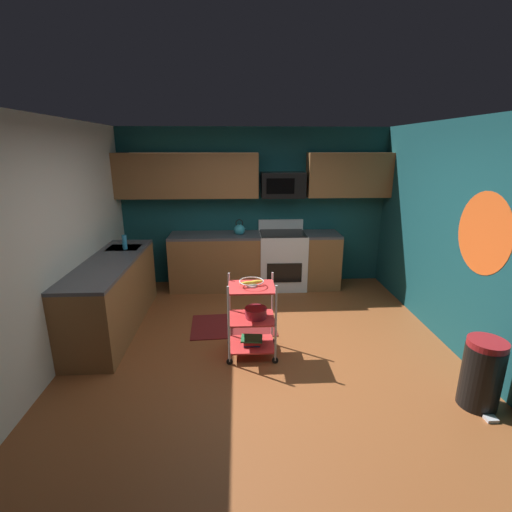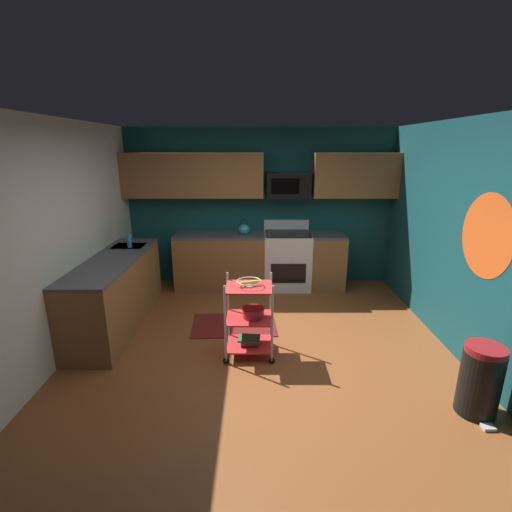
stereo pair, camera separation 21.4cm
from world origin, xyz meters
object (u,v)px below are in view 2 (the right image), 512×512
microwave (289,185)px  fruit_bowl (250,282)px  mixing_bowl_large (254,312)px  rolling_cart (250,318)px  dish_soap_bottle (130,241)px  oven_range (287,260)px  trash_can (481,381)px  book_stack (250,340)px  kettle (245,229)px

microwave → fruit_bowl: (-0.59, -2.23, -0.82)m
fruit_bowl → mixing_bowl_large: size_ratio=1.08×
rolling_cart → dish_soap_bottle: (-1.71, 1.28, 0.57)m
fruit_bowl → dish_soap_bottle: size_ratio=1.36×
microwave → fruit_bowl: size_ratio=2.57×
fruit_bowl → dish_soap_bottle: bearing=143.2°
oven_range → rolling_cart: oven_range is taller
microwave → fruit_bowl: microwave is taller
oven_range → mixing_bowl_large: size_ratio=4.37×
microwave → fruit_bowl: 2.45m
fruit_bowl → mixing_bowl_large: fruit_bowl is taller
fruit_bowl → rolling_cart: bearing=-159.4°
fruit_bowl → trash_can: 2.33m
oven_range → microwave: size_ratio=1.57×
dish_soap_bottle → trash_can: size_ratio=0.30×
book_stack → dish_soap_bottle: (-1.71, 1.28, 0.85)m
rolling_cart → kettle: size_ratio=3.47×
kettle → dish_soap_bottle: (-1.60, -0.84, 0.02)m
fruit_bowl → dish_soap_bottle: 2.15m
oven_range → rolling_cart: size_ratio=1.20×
microwave → dish_soap_bottle: 2.59m
microwave → dish_soap_bottle: (-2.31, -0.95, -0.68)m
rolling_cart → book_stack: bearing=-90.0°
book_stack → dish_soap_bottle: 2.30m
oven_range → trash_can: size_ratio=1.67×
trash_can → kettle: bearing=124.8°
fruit_bowl → trash_can: bearing=-25.6°
trash_can → rolling_cart: bearing=154.4°
oven_range → book_stack: bearing=-105.6°
mixing_bowl_large → dish_soap_bottle: bearing=143.9°
mixing_bowl_large → book_stack: size_ratio=0.99×
fruit_bowl → oven_range: bearing=74.4°
mixing_bowl_large → trash_can: 2.23m
rolling_cart → kettle: 2.20m
oven_range → dish_soap_bottle: bearing=-159.9°
book_stack → microwave: bearing=75.1°
trash_can → mixing_bowl_large: bearing=153.9°
trash_can → oven_range: bearing=115.0°
book_stack → rolling_cart: bearing=90.0°
oven_range → dish_soap_bottle: (-2.31, -0.85, 0.54)m
dish_soap_bottle → mixing_bowl_large: bearing=-36.1°
book_stack → trash_can: size_ratio=0.39×
book_stack → trash_can: (2.04, -0.98, 0.16)m
rolling_cart → trash_can: bearing=-25.6°
oven_range → kettle: size_ratio=4.17×
rolling_cart → mixing_bowl_large: rolling_cart is taller
mixing_bowl_large → kettle: 2.18m
kettle → dish_soap_bottle: 1.81m
microwave → book_stack: bearing=-104.9°
rolling_cart → kettle: (-0.12, 2.13, 0.54)m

